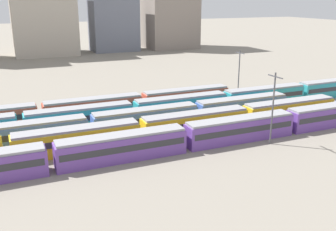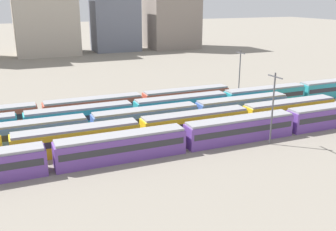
# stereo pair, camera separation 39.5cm
# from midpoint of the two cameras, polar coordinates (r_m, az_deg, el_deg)

# --- Properties ---
(ground_plane) EXTENTS (600.00, 600.00, 0.00)m
(ground_plane) POSITION_cam_midpoint_polar(r_m,az_deg,el_deg) (61.78, -21.03, -4.38)
(ground_plane) COLOR gray
(train_track_0) EXTENTS (112.50, 3.06, 3.75)m
(train_track_0) POSITION_cam_midpoint_polar(r_m,az_deg,el_deg) (66.21, 17.24, -0.83)
(train_track_0) COLOR #6B429E
(train_track_0) RESTS_ON ground_plane
(train_track_1) EXTENTS (74.70, 3.06, 3.75)m
(train_track_1) POSITION_cam_midpoint_polar(r_m,az_deg,el_deg) (58.98, -4.34, -2.27)
(train_track_1) COLOR yellow
(train_track_1) RESTS_ON ground_plane
(train_track_2) EXTENTS (55.80, 3.06, 3.75)m
(train_track_2) POSITION_cam_midpoint_polar(r_m,az_deg,el_deg) (64.52, -3.46, -0.53)
(train_track_2) COLOR #4C70BC
(train_track_2) RESTS_ON ground_plane
(train_track_3) EXTENTS (93.60, 3.06, 3.75)m
(train_track_3) POSITION_cam_midpoint_polar(r_m,az_deg,el_deg) (72.40, 1.79, 1.46)
(train_track_3) COLOR teal
(train_track_3) RESTS_ON ground_plane
(train_track_4) EXTENTS (55.80, 3.06, 3.75)m
(train_track_4) POSITION_cam_midpoint_polar(r_m,az_deg,el_deg) (72.47, -11.08, 1.16)
(train_track_4) COLOR #BC4C38
(train_track_4) RESTS_ON ground_plane
(catenary_pole_2) EXTENTS (0.24, 3.20, 10.99)m
(catenary_pole_2) POSITION_cam_midpoint_polar(r_m,az_deg,el_deg) (59.08, 15.04, 1.44)
(catenary_pole_2) COLOR #4C4C51
(catenary_pole_2) RESTS_ON ground_plane
(catenary_pole_3) EXTENTS (0.24, 3.20, 10.38)m
(catenary_pole_3) POSITION_cam_midpoint_polar(r_m,az_deg,el_deg) (86.80, 10.30, 6.43)
(catenary_pole_3) COLOR #4C4C51
(catenary_pole_3) RESTS_ON ground_plane
(distant_building_2) EXTENTS (22.87, 20.27, 30.85)m
(distant_building_2) POSITION_cam_midpoint_polar(r_m,az_deg,el_deg) (158.03, -18.06, 14.13)
(distant_building_2) COLOR #B2A899
(distant_building_2) RESTS_ON ground_plane
(distant_building_3) EXTENTS (18.42, 13.28, 23.40)m
(distant_building_3) POSITION_cam_midpoint_polar(r_m,az_deg,el_deg) (163.21, -8.11, 13.53)
(distant_building_3) COLOR slate
(distant_building_3) RESTS_ON ground_plane
(distant_building_4) EXTENTS (20.86, 17.77, 37.53)m
(distant_building_4) POSITION_cam_midpoint_polar(r_m,az_deg,el_deg) (171.29, 0.24, 16.22)
(distant_building_4) COLOR gray
(distant_building_4) RESTS_ON ground_plane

